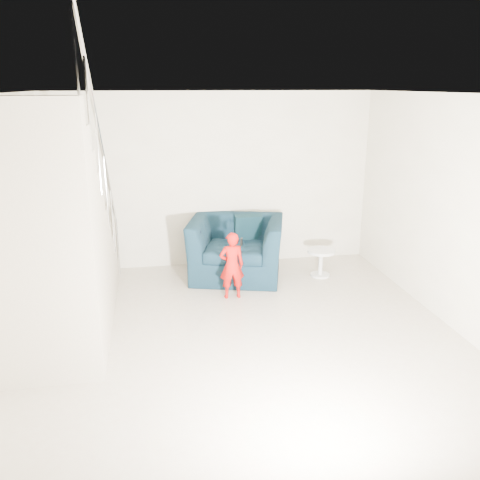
% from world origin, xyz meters
% --- Properties ---
extents(floor, '(5.50, 5.50, 0.00)m').
position_xyz_m(floor, '(0.00, 0.00, 0.00)').
color(floor, gray).
rests_on(floor, ground).
extents(ceiling, '(5.50, 5.50, 0.00)m').
position_xyz_m(ceiling, '(0.00, 0.00, 2.70)').
color(ceiling, silver).
rests_on(ceiling, back_wall).
extents(back_wall, '(5.00, 0.00, 5.00)m').
position_xyz_m(back_wall, '(0.00, 2.75, 1.35)').
color(back_wall, '#BAAF97').
rests_on(back_wall, floor).
extents(front_wall, '(5.00, 0.00, 5.00)m').
position_xyz_m(front_wall, '(0.00, -2.75, 1.35)').
color(front_wall, '#BAAF97').
rests_on(front_wall, floor).
extents(right_wall, '(0.00, 5.50, 5.50)m').
position_xyz_m(right_wall, '(2.50, 0.00, 1.35)').
color(right_wall, '#BAAF97').
rests_on(right_wall, floor).
extents(armchair, '(1.62, 1.50, 0.88)m').
position_xyz_m(armchair, '(0.26, 2.12, 0.44)').
color(armchair, black).
rests_on(armchair, floor).
extents(toddler, '(0.34, 0.23, 0.92)m').
position_xyz_m(toddler, '(0.06, 1.32, 0.46)').
color(toddler, '#95040B').
rests_on(toddler, floor).
extents(side_table, '(0.42, 0.42, 0.42)m').
position_xyz_m(side_table, '(1.51, 1.88, 0.28)').
color(side_table, silver).
rests_on(side_table, floor).
extents(staircase, '(1.02, 3.03, 3.62)m').
position_xyz_m(staircase, '(-2.00, 0.55, 0.95)').
color(staircase, '#ADA089').
rests_on(staircase, floor).
extents(cushion, '(0.41, 0.20, 0.41)m').
position_xyz_m(cushion, '(0.48, 2.37, 0.68)').
color(cushion, black).
rests_on(cushion, armchair).
extents(throw, '(0.05, 0.45, 0.51)m').
position_xyz_m(throw, '(-0.32, 2.06, 0.55)').
color(throw, black).
rests_on(throw, armchair).
extents(phone, '(0.04, 0.05, 0.10)m').
position_xyz_m(phone, '(0.18, 1.27, 0.80)').
color(phone, black).
rests_on(phone, toddler).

